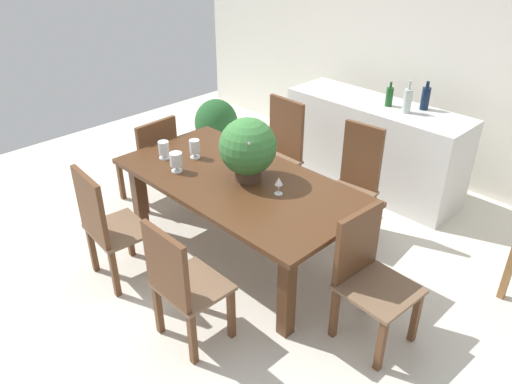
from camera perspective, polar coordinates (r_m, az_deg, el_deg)
ground_plane at (r=4.36m, az=-2.30°, el=-7.34°), size 7.04×7.04×0.00m
back_wall at (r=5.72m, az=17.72°, el=14.98°), size 6.40×0.10×2.60m
dining_table at (r=4.04m, az=-1.98°, el=0.22°), size 2.07×1.06×0.74m
chair_foot_end at (r=3.45m, az=12.63°, el=-8.87°), size 0.49×0.49×0.94m
chair_far_right at (r=4.47m, az=11.16°, el=1.46°), size 0.44×0.48×1.04m
chair_head_end at (r=5.00m, az=-11.77°, el=3.97°), size 0.49×0.50×0.90m
chair_near_right at (r=3.31m, az=-8.67°, el=-10.08°), size 0.46×0.41×0.95m
chair_near_left at (r=3.97m, az=-16.87°, el=-3.38°), size 0.51×0.44×0.98m
chair_far_left at (r=4.97m, az=2.63°, el=5.16°), size 0.49×0.47×1.03m
flower_centerpiece at (r=3.87m, az=-0.94°, el=5.06°), size 0.45×0.45×0.51m
crystal_vase_left at (r=4.36m, az=-10.49°, el=4.87°), size 0.10×0.10×0.16m
crystal_vase_center_near at (r=4.32m, az=-7.03°, el=5.06°), size 0.09×0.09×0.17m
crystal_vase_right at (r=4.11m, az=-9.11°, el=3.60°), size 0.10×0.10×0.17m
wine_glass at (r=3.73m, az=2.61°, el=1.12°), size 0.06×0.06×0.14m
kitchen_counter at (r=5.37m, az=13.20°, el=5.16°), size 1.89×0.59×0.93m
wine_bottle_clear at (r=5.12m, az=18.78°, el=10.13°), size 0.08×0.08×0.28m
wine_bottle_dark at (r=5.12m, az=14.98°, el=10.50°), size 0.07×0.07×0.24m
wine_bottle_green at (r=4.98m, az=16.90°, el=9.98°), size 0.08×0.08×0.31m
potted_plant_floor at (r=6.12m, az=-4.55°, el=7.75°), size 0.52×0.52×0.64m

